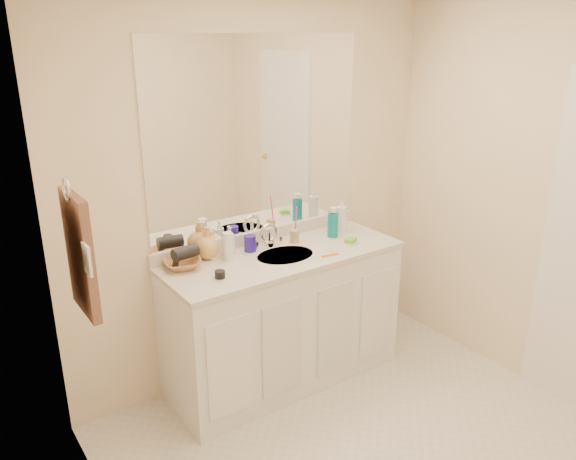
# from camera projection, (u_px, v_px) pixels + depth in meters

# --- Properties ---
(wall_back) EXTENTS (2.60, 0.02, 2.40)m
(wall_back) POSITION_uv_depth(u_px,v_px,m) (259.00, 194.00, 3.54)
(wall_back) COLOR #F9E6C3
(wall_back) RESTS_ON floor
(wall_left) EXTENTS (0.02, 2.60, 2.40)m
(wall_left) POSITION_uv_depth(u_px,v_px,m) (134.00, 345.00, 1.84)
(wall_left) COLOR #F9E6C3
(wall_left) RESTS_ON floor
(wall_right) EXTENTS (0.02, 2.60, 2.40)m
(wall_right) POSITION_uv_depth(u_px,v_px,m) (568.00, 209.00, 3.24)
(wall_right) COLOR #F9E6C3
(wall_right) RESTS_ON floor
(vanity_cabinet) EXTENTS (1.50, 0.55, 0.85)m
(vanity_cabinet) POSITION_uv_depth(u_px,v_px,m) (284.00, 320.00, 3.59)
(vanity_cabinet) COLOR white
(vanity_cabinet) RESTS_ON floor
(countertop) EXTENTS (1.52, 0.57, 0.03)m
(countertop) POSITION_uv_depth(u_px,v_px,m) (283.00, 256.00, 3.44)
(countertop) COLOR silver
(countertop) RESTS_ON vanity_cabinet
(backsplash) EXTENTS (1.52, 0.03, 0.08)m
(backsplash) POSITION_uv_depth(u_px,v_px,m) (261.00, 236.00, 3.63)
(backsplash) COLOR silver
(backsplash) RESTS_ON countertop
(sink_basin) EXTENTS (0.37, 0.37, 0.02)m
(sink_basin) POSITION_uv_depth(u_px,v_px,m) (285.00, 257.00, 3.43)
(sink_basin) COLOR beige
(sink_basin) RESTS_ON countertop
(faucet) EXTENTS (0.02, 0.02, 0.11)m
(faucet) POSITION_uv_depth(u_px,v_px,m) (269.00, 238.00, 3.54)
(faucet) COLOR silver
(faucet) RESTS_ON countertop
(mirror) EXTENTS (1.48, 0.01, 1.20)m
(mirror) POSITION_uv_depth(u_px,v_px,m) (258.00, 137.00, 3.42)
(mirror) COLOR white
(mirror) RESTS_ON wall_back
(blue_mug) EXTENTS (0.08, 0.08, 0.10)m
(blue_mug) POSITION_uv_depth(u_px,v_px,m) (250.00, 243.00, 3.47)
(blue_mug) COLOR #281698
(blue_mug) RESTS_ON countertop
(tan_cup) EXTENTS (0.08, 0.08, 0.08)m
(tan_cup) POSITION_uv_depth(u_px,v_px,m) (295.00, 236.00, 3.62)
(tan_cup) COLOR tan
(tan_cup) RESTS_ON countertop
(toothbrush) EXTENTS (0.02, 0.04, 0.18)m
(toothbrush) POSITION_uv_depth(u_px,v_px,m) (296.00, 220.00, 3.58)
(toothbrush) COLOR #EB3E8B
(toothbrush) RESTS_ON tan_cup
(mouthwash_bottle) EXTENTS (0.09, 0.09, 0.17)m
(mouthwash_bottle) POSITION_uv_depth(u_px,v_px,m) (333.00, 225.00, 3.70)
(mouthwash_bottle) COLOR #0B7B8C
(mouthwash_bottle) RESTS_ON countertop
(clear_pump_bottle) EXTENTS (0.07, 0.07, 0.18)m
(clear_pump_bottle) POSITION_uv_depth(u_px,v_px,m) (341.00, 219.00, 3.79)
(clear_pump_bottle) COLOR white
(clear_pump_bottle) RESTS_ON countertop
(soap_dish) EXTENTS (0.10, 0.08, 0.01)m
(soap_dish) POSITION_uv_depth(u_px,v_px,m) (351.00, 243.00, 3.60)
(soap_dish) COLOR white
(soap_dish) RESTS_ON countertop
(green_soap) EXTENTS (0.09, 0.08, 0.03)m
(green_soap) POSITION_uv_depth(u_px,v_px,m) (351.00, 240.00, 3.59)
(green_soap) COLOR #6ABD2E
(green_soap) RESTS_ON soap_dish
(orange_comb) EXTENTS (0.12, 0.04, 0.00)m
(orange_comb) POSITION_uv_depth(u_px,v_px,m) (330.00, 255.00, 3.41)
(orange_comb) COLOR orange
(orange_comb) RESTS_ON countertop
(dark_jar) EXTENTS (0.06, 0.06, 0.04)m
(dark_jar) POSITION_uv_depth(u_px,v_px,m) (220.00, 274.00, 3.10)
(dark_jar) COLOR black
(dark_jar) RESTS_ON countertop
(extra_white_bottle) EXTENTS (0.07, 0.07, 0.17)m
(extra_white_bottle) POSITION_uv_depth(u_px,v_px,m) (228.00, 247.00, 3.31)
(extra_white_bottle) COLOR white
(extra_white_bottle) RESTS_ON countertop
(soap_bottle_white) EXTENTS (0.08, 0.08, 0.17)m
(soap_bottle_white) POSITION_uv_depth(u_px,v_px,m) (230.00, 240.00, 3.42)
(soap_bottle_white) COLOR white
(soap_bottle_white) RESTS_ON countertop
(soap_bottle_cream) EXTENTS (0.09, 0.09, 0.19)m
(soap_bottle_cream) POSITION_uv_depth(u_px,v_px,m) (214.00, 242.00, 3.36)
(soap_bottle_cream) COLOR #FFEBCF
(soap_bottle_cream) RESTS_ON countertop
(soap_bottle_yellow) EXTENTS (0.16, 0.16, 0.19)m
(soap_bottle_yellow) POSITION_uv_depth(u_px,v_px,m) (207.00, 243.00, 3.35)
(soap_bottle_yellow) COLOR #E1AB57
(soap_bottle_yellow) RESTS_ON countertop
(wicker_basket) EXTENTS (0.26, 0.26, 0.05)m
(wicker_basket) POSITION_uv_depth(u_px,v_px,m) (183.00, 264.00, 3.23)
(wicker_basket) COLOR #B67649
(wicker_basket) RESTS_ON countertop
(hair_dryer) EXTENTS (0.16, 0.10, 0.08)m
(hair_dryer) POSITION_uv_depth(u_px,v_px,m) (185.00, 252.00, 3.22)
(hair_dryer) COLOR black
(hair_dryer) RESTS_ON wicker_basket
(towel_ring) EXTENTS (0.01, 0.11, 0.11)m
(towel_ring) POSITION_uv_depth(u_px,v_px,m) (66.00, 189.00, 2.33)
(towel_ring) COLOR silver
(towel_ring) RESTS_ON wall_left
(hand_towel) EXTENTS (0.04, 0.32, 0.55)m
(hand_towel) POSITION_uv_depth(u_px,v_px,m) (80.00, 255.00, 2.45)
(hand_towel) COLOR brown
(hand_towel) RESTS_ON towel_ring
(switch_plate) EXTENTS (0.01, 0.08, 0.13)m
(switch_plate) POSITION_uv_depth(u_px,v_px,m) (87.00, 260.00, 2.26)
(switch_plate) COLOR white
(switch_plate) RESTS_ON wall_left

